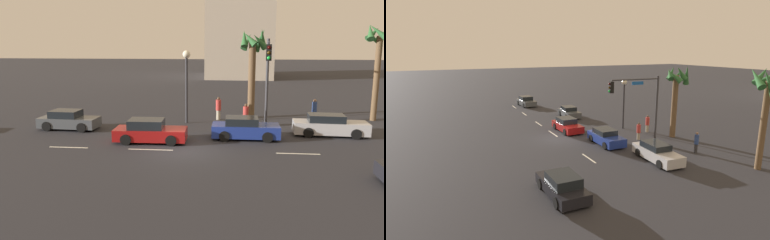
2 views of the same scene
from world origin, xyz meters
The scene contains 19 objects.
ground_plane centered at (0.00, 0.00, 0.00)m, with size 220.00×220.00×0.00m, color #28282D.
lane_stripe_0 centered at (-18.00, 0.00, 0.01)m, with size 2.33×0.14×0.01m, color silver.
lane_stripe_1 centered at (-12.52, 0.00, 0.01)m, with size 2.03×0.14×0.01m, color silver.
lane_stripe_2 centered at (-6.51, 0.00, 0.01)m, with size 2.27×0.14×0.01m, color silver.
lane_stripe_3 centered at (-1.78, 0.00, 0.01)m, with size 2.51×0.14×0.01m, color silver.
lane_stripe_4 centered at (6.24, 0.00, 0.01)m, with size 2.31×0.14×0.01m, color silver.
car_0 centered at (-8.41, 4.65, 0.61)m, with size 4.06×2.02×1.30m.
car_1 centered at (-2.18, 1.73, 0.63)m, with size 4.29×2.00×1.37m.
car_2 centered at (3.47, 3.11, 0.63)m, with size 4.11×1.89×1.35m.
car_3 centered at (-18.33, 1.94, 0.65)m, with size 4.22×2.09×1.42m.
car_4 centered at (11.23, -4.28, 0.63)m, with size 4.39×1.95×1.37m.
car_5 centered at (8.83, 4.51, 0.64)m, with size 4.65×1.96×1.36m.
traffic_signal centered at (4.94, 5.66, 4.13)m, with size 0.59×4.88×6.09m.
streetlamp centered at (-0.65, 7.57, 3.76)m, with size 0.56×0.56×5.27m.
pedestrian_0 centered at (1.62, 9.05, 0.90)m, with size 0.44×0.44×1.74m.
pedestrian_1 centered at (8.68, 8.65, 0.92)m, with size 0.38×0.38×1.74m.
pedestrian_2 centered at (3.62, 6.54, 0.86)m, with size 0.53×0.53×1.66m.
palm_tree_0 centered at (13.39, 9.82, 5.45)m, with size 2.47×2.66×7.26m.
palm_tree_1 centered at (4.19, 10.18, 4.82)m, with size 2.30×2.58×6.93m.
Camera 2 is at (27.00, -10.58, 8.42)m, focal length 29.42 mm.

